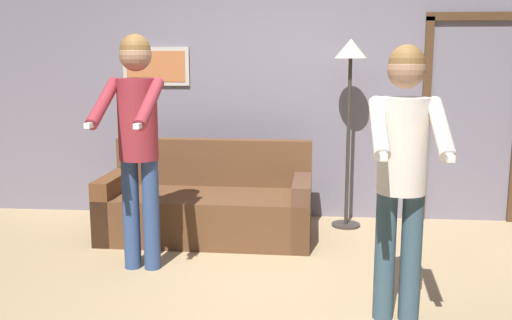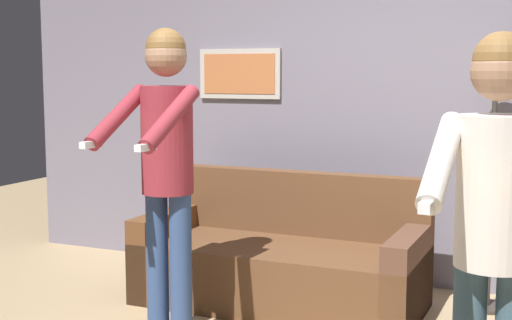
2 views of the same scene
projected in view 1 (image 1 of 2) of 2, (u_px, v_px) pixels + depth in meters
ground_plane at (259, 287)px, 4.15m from camera, size 12.00×12.00×0.00m
back_wall_assembly at (278, 92)px, 5.84m from camera, size 6.40×0.10×2.60m
couch at (208, 207)px, 5.29m from camera, size 1.91×0.88×0.87m
torchiere_lamp at (350, 75)px, 5.39m from camera, size 0.30×0.30×1.82m
person_standing_left at (137, 128)px, 4.31m from camera, size 0.44×0.70×1.82m
person_standing_right at (403, 158)px, 3.44m from camera, size 0.44×0.68×1.72m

